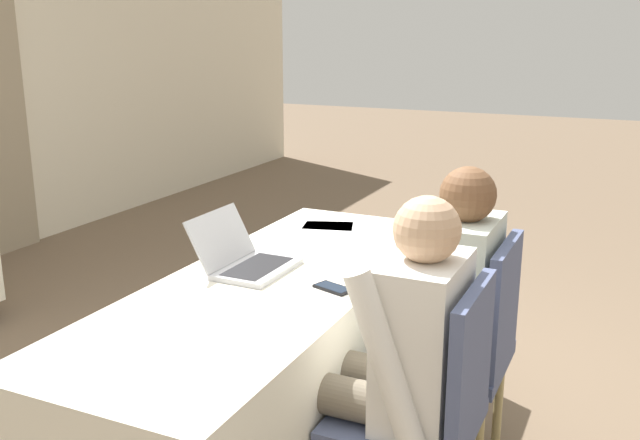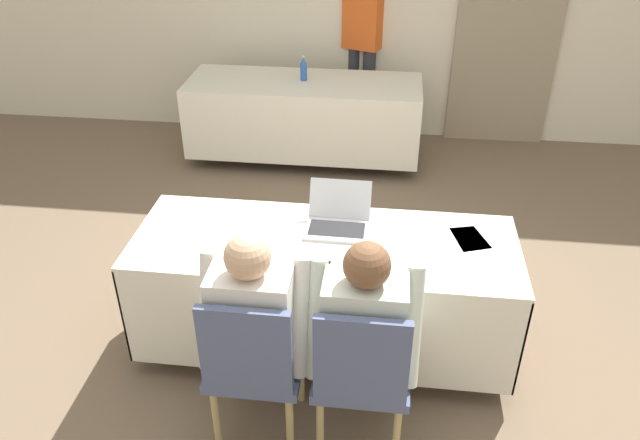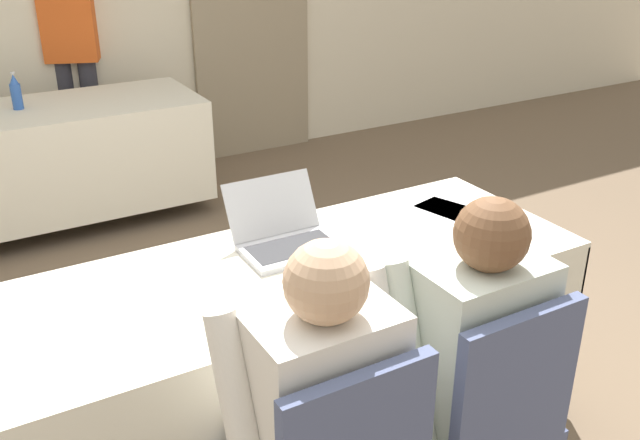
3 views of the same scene
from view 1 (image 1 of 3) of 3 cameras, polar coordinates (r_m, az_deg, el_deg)
The scene contains 9 objects.
conference_table_near at distance 2.71m, azimuth -3.80°, elevation -8.28°, with size 2.04×0.75×0.73m.
laptop at distance 2.74m, azimuth -5.91°, elevation -3.15°, with size 0.34×0.33×0.21m.
cell_phone at distance 2.54m, azimuth 1.08°, elevation -5.45°, with size 0.11×0.15×0.01m.
paper_beside_laptop at distance 3.36m, azimuth 1.31°, elevation -0.35°, with size 0.28×0.34×0.00m.
paper_centre_table at distance 3.32m, azimuth 0.05°, elevation -0.58°, with size 0.30×0.35×0.00m.
chair_near_left at distance 2.29m, azimuth 8.64°, elevation -14.55°, with size 0.44×0.44×0.91m.
chair_near_right at distance 2.72m, azimuth 11.66°, elevation -9.71°, with size 0.44×0.44×0.91m.
person_checkered_shirt at distance 2.25m, azimuth 6.24°, elevation -10.53°, with size 0.50×0.52×1.17m.
person_white_shirt at distance 2.68m, azimuth 9.69°, elevation -6.28°, with size 0.50×0.52×1.17m.
Camera 1 is at (-2.17, -1.21, 1.63)m, focal length 40.00 mm.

